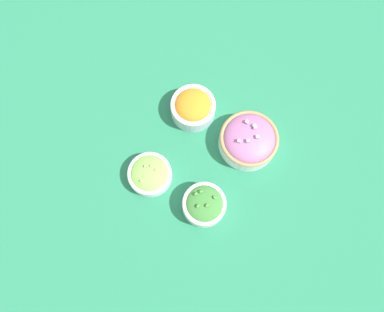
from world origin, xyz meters
name	(u,v)px	position (x,y,z in m)	size (l,w,h in m)	color
ground_plane	(192,159)	(0.00, 0.00, 0.00)	(3.00, 3.00, 0.00)	#23704C
bowl_broccoli	(204,204)	(-0.07, -0.13, 0.04)	(0.12, 0.12, 0.08)	white
bowl_red_onion	(249,140)	(0.16, -0.07, 0.04)	(0.17, 0.17, 0.09)	white
bowl_lettuce	(150,174)	(-0.13, 0.04, 0.03)	(0.13, 0.13, 0.06)	silver
bowl_carrots	(193,107)	(0.10, 0.11, 0.04)	(0.14, 0.14, 0.08)	#B2C1CC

